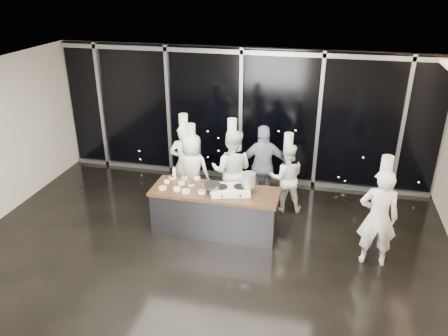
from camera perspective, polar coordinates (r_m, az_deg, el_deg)
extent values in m
plane|color=black|center=(8.12, -2.75, -11.46)|extent=(9.00, 9.00, 0.00)
cube|color=beige|center=(10.47, 2.32, 6.87)|extent=(9.00, 0.02, 3.20)
cube|color=beige|center=(4.62, -15.81, -19.80)|extent=(9.00, 0.02, 3.20)
cube|color=silver|center=(6.76, -3.30, 11.09)|extent=(9.00, 7.00, 0.02)
cube|color=black|center=(10.41, 2.26, 6.78)|extent=(8.90, 0.04, 3.18)
cube|color=gray|center=(10.01, 2.35, 14.90)|extent=(8.90, 0.08, 0.10)
cube|color=gray|center=(10.94, 2.08, -1.06)|extent=(8.90, 0.08, 0.10)
cube|color=gray|center=(11.57, -15.72, 7.70)|extent=(0.08, 0.08, 3.20)
cube|color=gray|center=(10.84, -7.24, 7.31)|extent=(0.08, 0.08, 3.20)
cube|color=gray|center=(10.37, 2.21, 6.70)|extent=(0.08, 0.08, 3.20)
cube|color=gray|center=(10.20, 12.23, 5.84)|extent=(0.08, 0.08, 3.20)
cube|color=gray|center=(10.34, 22.24, 4.81)|extent=(0.08, 0.08, 3.20)
cube|color=#3D3D43|center=(8.62, -1.17, -5.78)|extent=(2.40, 0.80, 0.84)
cube|color=#49301F|center=(8.40, -1.20, -3.13)|extent=(2.46, 0.86, 0.06)
cube|color=silver|center=(8.27, 0.87, -2.89)|extent=(0.82, 0.62, 0.12)
cylinder|color=black|center=(8.23, -0.37, -2.47)|extent=(0.30, 0.30, 0.02)
cylinder|color=black|center=(8.25, 2.12, -2.44)|extent=(0.30, 0.30, 0.02)
cylinder|color=black|center=(8.06, -0.26, -3.73)|extent=(0.04, 0.03, 0.04)
cylinder|color=black|center=(8.07, 2.13, -3.70)|extent=(0.04, 0.03, 0.04)
cylinder|color=slate|center=(8.21, -1.58, -2.27)|extent=(0.40, 0.40, 0.05)
cube|color=#4C2B14|center=(8.21, -3.57, -2.26)|extent=(0.24, 0.09, 0.02)
cylinder|color=silver|center=(8.20, 3.21, -1.54)|extent=(0.32, 0.32, 0.26)
cylinder|color=silver|center=(8.51, -8.02, -2.58)|extent=(0.15, 0.15, 0.04)
cylinder|color=orange|center=(8.51, -8.03, -2.48)|extent=(0.12, 0.12, 0.01)
cylinder|color=silver|center=(8.74, -7.47, -1.78)|extent=(0.12, 0.12, 0.04)
cylinder|color=beige|center=(8.74, -7.48, -1.69)|extent=(0.10, 0.10, 0.01)
cylinder|color=silver|center=(8.93, -6.74, -1.18)|extent=(0.15, 0.15, 0.04)
cylinder|color=black|center=(8.92, -6.74, -1.08)|extent=(0.12, 0.12, 0.01)
cylinder|color=silver|center=(8.43, -6.17, -2.77)|extent=(0.14, 0.14, 0.04)
cylinder|color=white|center=(8.42, -6.17, -2.67)|extent=(0.12, 0.12, 0.01)
cylinder|color=silver|center=(8.66, -5.59, -1.96)|extent=(0.14, 0.14, 0.04)
cylinder|color=tan|center=(8.65, -5.59, -1.86)|extent=(0.12, 0.12, 0.01)
cylinder|color=silver|center=(8.86, -5.16, -1.32)|extent=(0.13, 0.13, 0.04)
cylinder|color=#9A634D|center=(8.85, -5.16, -1.22)|extent=(0.11, 0.11, 0.01)
cylinder|color=silver|center=(8.33, -5.00, -3.05)|extent=(0.16, 0.16, 0.04)
cylinder|color=tan|center=(8.33, -5.00, -2.95)|extent=(0.13, 0.13, 0.01)
cylinder|color=silver|center=(8.59, -4.29, -2.14)|extent=(0.14, 0.14, 0.04)
cylinder|color=black|center=(8.58, -4.29, -2.04)|extent=(0.12, 0.12, 0.01)
cylinder|color=silver|center=(8.83, -3.58, -1.35)|extent=(0.14, 0.14, 0.04)
cylinder|color=white|center=(8.82, -3.58, -1.26)|extent=(0.11, 0.11, 0.01)
cylinder|color=silver|center=(8.30, -2.89, -3.12)|extent=(0.16, 0.16, 0.04)
cylinder|color=#CB7F51|center=(8.29, -2.90, -3.02)|extent=(0.13, 0.13, 0.01)
cylinder|color=silver|center=(8.54, -2.34, -2.26)|extent=(0.16, 0.16, 0.04)
cylinder|color=tan|center=(8.53, -2.34, -2.16)|extent=(0.13, 0.13, 0.01)
cylinder|color=silver|center=(8.25, -1.42, -3.27)|extent=(0.13, 0.13, 0.04)
cylinder|color=beige|center=(8.24, -1.42, -3.17)|extent=(0.11, 0.11, 0.01)
cylinder|color=silver|center=(8.52, -0.93, -2.32)|extent=(0.15, 0.15, 0.04)
cylinder|color=brown|center=(8.51, -0.93, -2.22)|extent=(0.12, 0.12, 0.01)
cylinder|color=silver|center=(8.23, 0.23, -3.31)|extent=(0.13, 0.13, 0.04)
cylinder|color=#C77A42|center=(8.22, 0.23, -3.21)|extent=(0.11, 0.11, 0.01)
cylinder|color=silver|center=(8.89, -6.52, -0.74)|extent=(0.07, 0.07, 0.20)
cone|color=silver|center=(8.83, -6.56, 0.03)|extent=(0.06, 0.06, 0.07)
imported|color=silver|center=(9.59, -5.11, 0.59)|extent=(0.72, 0.54, 1.79)
cylinder|color=silver|center=(9.23, -5.34, 6.25)|extent=(0.22, 0.22, 0.26)
imported|color=silver|center=(9.45, -4.19, -0.29)|extent=(0.86, 0.63, 1.63)
cylinder|color=silver|center=(9.11, -4.36, 4.94)|extent=(0.22, 0.22, 0.26)
imported|color=silver|center=(9.16, 1.03, -0.37)|extent=(0.91, 0.72, 1.82)
cylinder|color=silver|center=(8.79, 1.08, 5.63)|extent=(0.20, 0.20, 0.26)
imported|color=#121333|center=(9.40, 5.16, 0.22)|extent=(1.15, 0.71, 1.83)
imported|color=silver|center=(9.30, 8.13, -1.25)|extent=(0.84, 0.71, 1.52)
cylinder|color=silver|center=(8.97, 8.46, 3.72)|extent=(0.22, 0.22, 0.26)
imported|color=silver|center=(7.93, 19.47, -6.15)|extent=(0.67, 0.45, 1.82)
cylinder|color=silver|center=(7.49, 20.53, 0.52)|extent=(0.19, 0.19, 0.26)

